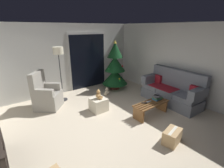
% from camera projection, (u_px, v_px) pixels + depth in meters
% --- Properties ---
extents(ground_plane, '(7.00, 7.00, 0.00)m').
position_uv_depth(ground_plane, '(116.00, 126.00, 4.08)').
color(ground_plane, beige).
extents(wall_back, '(5.72, 0.12, 2.50)m').
position_uv_depth(wall_back, '(64.00, 59.00, 5.97)').
color(wall_back, beige).
rests_on(wall_back, ground).
extents(wall_right, '(0.12, 6.00, 2.50)m').
position_uv_depth(wall_right, '(185.00, 63.00, 5.30)').
color(wall_right, beige).
rests_on(wall_right, ground).
extents(patio_door_frame, '(1.60, 0.02, 2.20)m').
position_uv_depth(patio_door_frame, '(88.00, 60.00, 6.50)').
color(patio_door_frame, silver).
rests_on(patio_door_frame, ground).
extents(patio_door_glass, '(1.50, 0.02, 2.10)m').
position_uv_depth(patio_door_glass, '(88.00, 62.00, 6.50)').
color(patio_door_glass, black).
rests_on(patio_door_glass, ground).
extents(couch, '(0.87, 1.97, 1.08)m').
position_uv_depth(couch, '(172.00, 91.00, 5.28)').
color(couch, slate).
rests_on(couch, ground).
extents(coffee_table, '(1.10, 0.40, 0.38)m').
position_uv_depth(coffee_table, '(151.00, 107.00, 4.54)').
color(coffee_table, brown).
rests_on(coffee_table, ground).
extents(remote_black, '(0.15, 0.14, 0.02)m').
position_uv_depth(remote_black, '(144.00, 103.00, 4.46)').
color(remote_black, black).
rests_on(remote_black, coffee_table).
extents(remote_silver, '(0.16, 0.05, 0.02)m').
position_uv_depth(remote_silver, '(149.00, 102.00, 4.54)').
color(remote_silver, '#ADADB2').
rests_on(remote_silver, coffee_table).
extents(book_stack, '(0.28, 0.23, 0.13)m').
position_uv_depth(book_stack, '(157.00, 97.00, 4.67)').
color(book_stack, '#285684').
rests_on(book_stack, coffee_table).
extents(cell_phone, '(0.14, 0.16, 0.01)m').
position_uv_depth(cell_phone, '(157.00, 95.00, 4.64)').
color(cell_phone, black).
rests_on(cell_phone, book_stack).
extents(christmas_tree, '(1.00, 1.00, 1.91)m').
position_uv_depth(christmas_tree, '(115.00, 68.00, 6.34)').
color(christmas_tree, '#4C1E19').
rests_on(christmas_tree, ground).
extents(armchair, '(0.97, 0.97, 1.13)m').
position_uv_depth(armchair, '(46.00, 95.00, 4.93)').
color(armchair, gray).
rests_on(armchair, ground).
extents(floor_lamp, '(0.32, 0.32, 1.78)m').
position_uv_depth(floor_lamp, '(59.00, 56.00, 5.08)').
color(floor_lamp, '#2D2D30').
rests_on(floor_lamp, ground).
extents(ottoman, '(0.44, 0.44, 0.38)m').
position_uv_depth(ottoman, '(99.00, 104.00, 4.81)').
color(ottoman, beige).
rests_on(ottoman, ground).
extents(teddy_bear_honey, '(0.21, 0.22, 0.29)m').
position_uv_depth(teddy_bear_honey, '(99.00, 95.00, 4.71)').
color(teddy_bear_honey, tan).
rests_on(teddy_bear_honey, ottoman).
extents(teddy_bear_cream_by_tree, '(0.22, 0.21, 0.29)m').
position_uv_depth(teddy_bear_cream_by_tree, '(107.00, 92.00, 5.97)').
color(teddy_bear_cream_by_tree, beige).
rests_on(teddy_bear_cream_by_tree, ground).
extents(cardboard_box_taped_mid_floor, '(0.50, 0.37, 0.30)m').
position_uv_depth(cardboard_box_taped_mid_floor, '(172.00, 136.00, 3.47)').
color(cardboard_box_taped_mid_floor, tan).
rests_on(cardboard_box_taped_mid_floor, ground).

